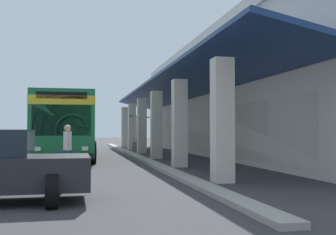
# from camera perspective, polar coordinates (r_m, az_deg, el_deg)

# --- Properties ---
(ground) EXTENTS (120.00, 120.00, 0.00)m
(ground) POSITION_cam_1_polar(r_m,az_deg,el_deg) (27.59, 3.27, -4.77)
(ground) COLOR #38383A
(curb_strip) EXTENTS (37.17, 0.50, 0.12)m
(curb_strip) POSITION_cam_1_polar(r_m,az_deg,el_deg) (24.48, -4.69, -5.01)
(curb_strip) COLOR #9E998E
(curb_strip) RESTS_ON ground
(plaza_building) EXTENTS (31.28, 15.15, 6.94)m
(plaza_building) POSITION_cam_1_polar(r_m,az_deg,el_deg) (27.44, 15.70, 2.54)
(plaza_building) COLOR beige
(plaza_building) RESTS_ON ground
(transit_bus) EXTENTS (11.24, 2.95, 3.34)m
(transit_bus) POSITION_cam_1_polar(r_m,az_deg,el_deg) (22.50, -13.75, -0.69)
(transit_bus) COLOR #196638
(transit_bus) RESTS_ON ground
(pedestrian) EXTENTS (0.67, 0.45, 1.64)m
(pedestrian) POSITION_cam_1_polar(r_m,az_deg,el_deg) (14.31, -13.35, -3.85)
(pedestrian) COLOR navy
(pedestrian) RESTS_ON ground
(potted_palm) EXTENTS (2.15, 1.71, 2.63)m
(potted_palm) POSITION_cam_1_polar(r_m,az_deg,el_deg) (32.19, -4.10, -3.22)
(potted_palm) COLOR gray
(potted_palm) RESTS_ON ground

